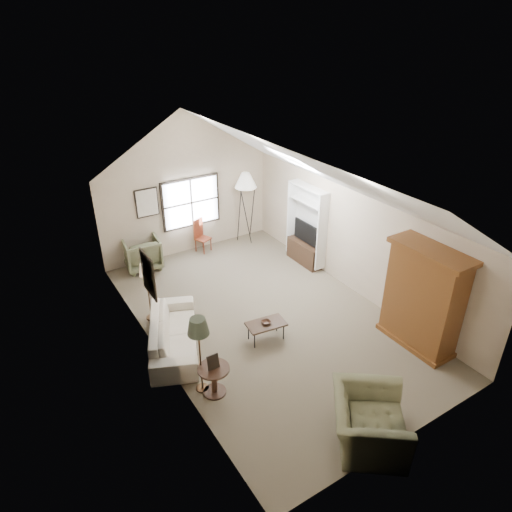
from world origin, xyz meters
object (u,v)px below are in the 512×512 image
sofa (173,333)px  coffee_table (266,331)px  side_table (214,380)px  armchair_near (369,422)px  armchair_far (142,253)px  side_chair (203,236)px  armoire (423,298)px

sofa → coffee_table: bearing=-92.3°
side_table → sofa: bearing=93.6°
coffee_table → armchair_near: bearing=-91.1°
sofa → armchair_far: bearing=13.1°
sofa → coffee_table: size_ratio=2.85×
sofa → side_chair: side_chair is taller
armchair_far → side_table: armchair_far is taller
coffee_table → side_table: size_ratio=1.40×
coffee_table → side_table: bearing=-154.2°
side_table → armchair_far: bearing=84.3°
armchair_near → side_table: (-1.57, 2.25, -0.13)m
armchair_near → side_table: armchair_near is taller
armchair_near → side_chair: 7.44m
side_chair → armchair_far: bearing=157.6°
sofa → side_chair: 4.30m
armoire → armchair_near: 3.03m
armoire → coffee_table: bearing=146.2°
armchair_near → coffee_table: 3.04m
armchair_far → side_chair: size_ratio=0.99×
coffee_table → side_chair: side_chair is taller
side_table → armchair_near: bearing=-55.0°
armoire → sofa: 5.08m
armchair_near → armchair_far: size_ratio=1.38×
armchair_far → side_chair: (1.81, 0.00, 0.05)m
coffee_table → side_chair: bearing=81.0°
armchair_near → side_chair: side_chair is taller
armchair_far → side_table: (-0.51, -5.15, -0.14)m
sofa → side_chair: size_ratio=2.42×
armchair_near → armchair_far: (-1.06, 7.40, 0.01)m
side_table → side_chair: (2.32, 5.15, 0.19)m
side_chair → coffee_table: bearing=-121.4°
sofa → coffee_table: 1.92m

